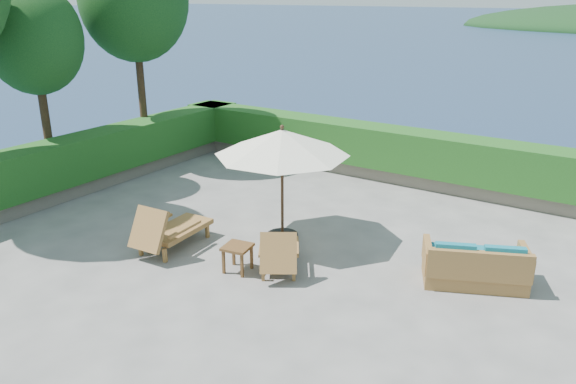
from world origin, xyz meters
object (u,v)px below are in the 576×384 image
Objects in this scene: lounge_left at (169,229)px; wicker_loveseat at (475,267)px; side_table at (237,250)px; lounge_right at (279,251)px; patio_umbrella at (282,143)px.

wicker_loveseat is at bearing 15.28° from lounge_left.
lounge_left reaches higher than side_table.
lounge_right is 3.02× the size of side_table.
lounge_right is (0.67, -1.11, -1.57)m from patio_umbrella.
lounge_right is 3.27m from wicker_loveseat.
patio_umbrella is at bearing 159.41° from wicker_loveseat.
lounge_right is at bearing 8.01° from lounge_left.
patio_umbrella reaches higher than wicker_loveseat.
lounge_right is at bearing 179.96° from wicker_loveseat.
lounge_right is 0.85× the size of wicker_loveseat.
lounge_left is 0.92× the size of wicker_loveseat.
patio_umbrella is 1.83× the size of lounge_left.
patio_umbrella is 1.98× the size of lounge_right.
lounge_left is at bearing 158.87° from lounge_right.
patio_umbrella reaches higher than side_table.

